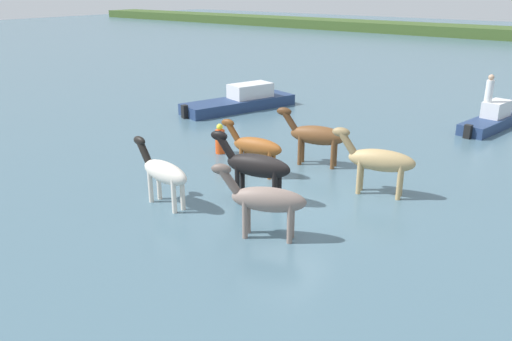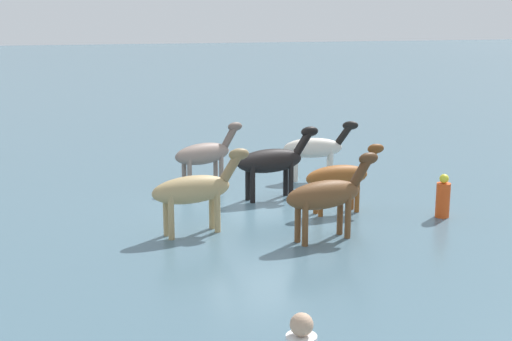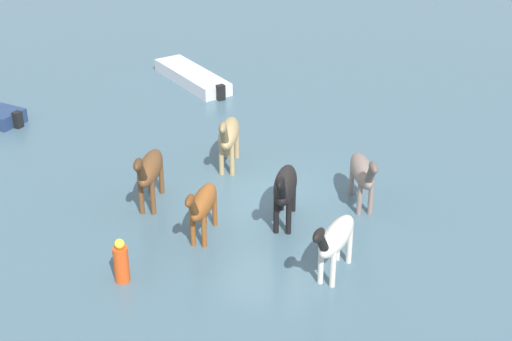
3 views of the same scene
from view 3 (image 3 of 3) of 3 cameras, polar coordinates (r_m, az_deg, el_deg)
name	(u,v)px [view 3 (image 3 of 3)]	position (r m, az deg, el deg)	size (l,w,h in m)	color
ground_plane	(268,208)	(21.02, 0.92, -2.85)	(167.50, 167.50, 0.00)	#476675
horse_mid_herd	(363,172)	(20.88, 8.02, -0.13)	(2.34, 1.34, 1.87)	gray
horse_lead	(228,135)	(22.80, -2.08, 2.71)	(2.54, 1.07, 1.97)	tan
horse_dun_straggler	(285,187)	(19.81, 2.18, -1.23)	(2.57, 0.98, 1.98)	black
horse_rear_stallion	(149,170)	(20.90, -7.99, 0.06)	(2.53, 1.08, 1.96)	brown
horse_gray_outer	(335,238)	(17.88, 5.96, -5.06)	(2.38, 0.74, 1.84)	silver
horse_pinto_flank	(203,204)	(19.31, -4.03, -2.49)	(2.30, 0.77, 1.77)	brown
boat_dinghy_port	(193,79)	(30.04, -4.78, 6.86)	(3.43, 4.04, 0.73)	silver
buoy_channel_marker	(121,262)	(18.11, -10.07, -6.79)	(0.36, 0.36, 1.14)	#E54C19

